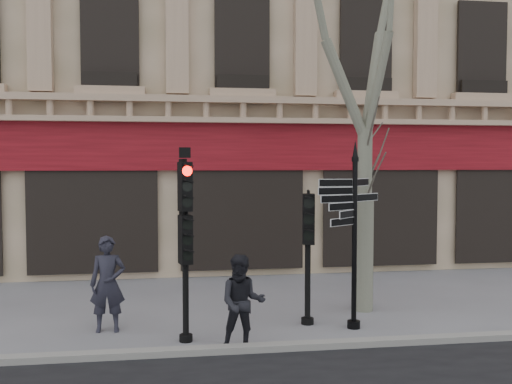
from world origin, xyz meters
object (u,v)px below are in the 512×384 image
(pedestrian_a, at_px, (108,284))
(fingerpost, at_px, (355,202))
(traffic_signal_secondary, at_px, (308,233))
(pedestrian_b, at_px, (242,303))
(traffic_signal_main, at_px, (185,220))

(pedestrian_a, bearing_deg, fingerpost, -6.42)
(pedestrian_a, bearing_deg, traffic_signal_secondary, -1.82)
(fingerpost, bearing_deg, pedestrian_b, 179.38)
(traffic_signal_main, bearing_deg, pedestrian_b, -49.56)
(pedestrian_a, height_order, pedestrian_b, pedestrian_a)
(traffic_signal_main, height_order, pedestrian_b, traffic_signal_main)
(traffic_signal_secondary, bearing_deg, pedestrian_b, -125.81)
(fingerpost, height_order, traffic_signal_secondary, fingerpost)
(traffic_signal_main, relative_size, traffic_signal_secondary, 1.34)
(fingerpost, distance_m, pedestrian_b, 2.94)
(pedestrian_a, relative_size, pedestrian_b, 1.11)
(traffic_signal_main, height_order, traffic_signal_secondary, traffic_signal_main)
(traffic_signal_secondary, relative_size, pedestrian_a, 1.43)
(pedestrian_a, distance_m, pedestrian_b, 2.77)
(pedestrian_b, bearing_deg, fingerpost, 29.33)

